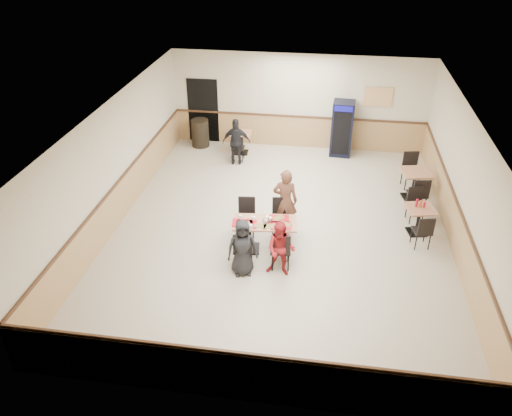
% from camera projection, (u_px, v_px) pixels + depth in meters
% --- Properties ---
extents(ground, '(10.00, 10.00, 0.00)m').
position_uv_depth(ground, '(280.00, 229.00, 12.16)').
color(ground, beige).
rests_on(ground, ground).
extents(room_shell, '(10.00, 10.00, 10.00)m').
position_uv_depth(room_shell, '(355.00, 167.00, 13.79)').
color(room_shell, silver).
rests_on(room_shell, ground).
extents(main_table, '(1.47, 0.85, 0.75)m').
position_uv_depth(main_table, '(265.00, 231.00, 11.18)').
color(main_table, black).
rests_on(main_table, ground).
extents(main_chairs, '(1.42, 1.77, 0.95)m').
position_uv_depth(main_chairs, '(263.00, 232.00, 11.19)').
color(main_chairs, black).
rests_on(main_chairs, ground).
extents(diner_woman_left, '(0.73, 0.57, 1.30)m').
position_uv_depth(diner_woman_left, '(242.00, 248.00, 10.39)').
color(diner_woman_left, black).
rests_on(diner_woman_left, ground).
extents(diner_woman_right, '(0.66, 0.54, 1.27)m').
position_uv_depth(diner_woman_right, '(281.00, 249.00, 10.37)').
color(diner_woman_right, maroon).
rests_on(diner_woman_right, ground).
extents(diner_man_opposite, '(0.59, 0.39, 1.62)m').
position_uv_depth(diner_man_opposite, '(285.00, 201.00, 11.73)').
color(diner_man_opposite, brown).
rests_on(diner_man_opposite, ground).
extents(lone_diner, '(0.87, 0.44, 1.43)m').
position_uv_depth(lone_diner, '(236.00, 142.00, 14.90)').
color(lone_diner, black).
rests_on(lone_diner, ground).
extents(tabletop_clutter, '(1.34, 0.70, 0.12)m').
position_uv_depth(tabletop_clutter, '(263.00, 223.00, 10.99)').
color(tabletop_clutter, red).
rests_on(tabletop_clutter, main_table).
extents(side_table_near, '(0.77, 0.77, 0.69)m').
position_uv_depth(side_table_near, '(419.00, 216.00, 11.79)').
color(side_table_near, black).
rests_on(side_table_near, ground).
extents(side_table_near_chair_south, '(0.48, 0.48, 0.88)m').
position_uv_depth(side_table_near_chair_south, '(422.00, 230.00, 11.34)').
color(side_table_near_chair_south, black).
rests_on(side_table_near_chair_south, ground).
extents(side_table_near_chair_north, '(0.48, 0.48, 0.88)m').
position_uv_depth(side_table_near_chair_north, '(416.00, 205.00, 12.27)').
color(side_table_near_chair_north, black).
rests_on(side_table_near_chair_north, ground).
extents(side_table_far, '(0.88, 0.88, 0.80)m').
position_uv_depth(side_table_far, '(414.00, 181.00, 13.19)').
color(side_table_far, black).
rests_on(side_table_far, ground).
extents(side_table_far_chair_south, '(0.56, 0.56, 1.01)m').
position_uv_depth(side_table_far_chair_south, '(417.00, 193.00, 12.66)').
color(side_table_far_chair_south, black).
rests_on(side_table_far_chair_south, ground).
extents(side_table_far_chair_north, '(0.56, 0.56, 1.01)m').
position_uv_depth(side_table_far_chair_north, '(412.00, 171.00, 13.74)').
color(side_table_far_chair_north, black).
rests_on(side_table_far_chair_north, ground).
extents(condiment_caddy, '(0.23, 0.06, 0.20)m').
position_uv_depth(condiment_caddy, '(420.00, 204.00, 11.68)').
color(condiment_caddy, '#AF0C25').
rests_on(condiment_caddy, side_table_near).
extents(back_table, '(0.69, 0.69, 0.69)m').
position_uv_depth(back_table, '(241.00, 139.00, 15.69)').
color(back_table, black).
rests_on(back_table, ground).
extents(back_table_chair_lone, '(0.43, 0.43, 0.88)m').
position_uv_depth(back_table_chair_lone, '(238.00, 147.00, 15.24)').
color(back_table_chair_lone, black).
rests_on(back_table_chair_lone, ground).
extents(pepsi_cooler, '(0.68, 0.69, 1.72)m').
position_uv_depth(pepsi_cooler, '(342.00, 129.00, 15.42)').
color(pepsi_cooler, black).
rests_on(pepsi_cooler, ground).
extents(trash_bin, '(0.57, 0.57, 0.89)m').
position_uv_depth(trash_bin, '(200.00, 133.00, 16.18)').
color(trash_bin, black).
rests_on(trash_bin, ground).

